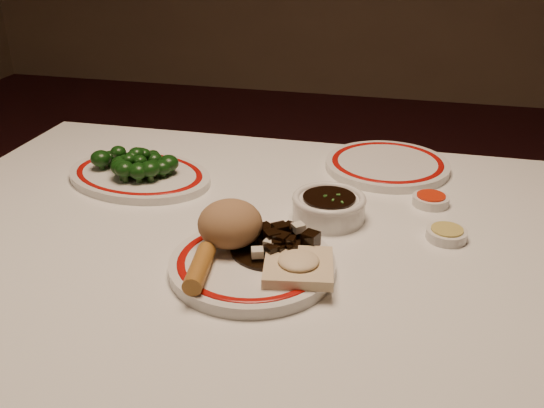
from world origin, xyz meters
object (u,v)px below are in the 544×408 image
at_px(soy_bowl, 329,208).
at_px(broccoli_pile, 135,162).
at_px(main_plate, 252,264).
at_px(stirfry_heap, 278,242).
at_px(broccoli_plate, 139,175).
at_px(fried_wonton, 298,265).
at_px(rice_mound, 230,224).
at_px(dining_table, 252,284).
at_px(spring_roll, 200,268).

bearing_deg(soy_bowl, broccoli_pile, 169.51).
relative_size(main_plate, broccoli_pile, 1.59).
distance_m(stirfry_heap, soy_bowl, 0.15).
bearing_deg(broccoli_plate, fried_wonton, -37.20).
distance_m(rice_mound, broccoli_plate, 0.34).
xyz_separation_m(dining_table, broccoli_pile, (-0.27, 0.16, 0.13)).
distance_m(main_plate, fried_wonton, 0.07).
bearing_deg(stirfry_heap, broccoli_pile, 146.60).
xyz_separation_m(rice_mound, stirfry_heap, (0.07, 0.00, -0.02)).
bearing_deg(dining_table, spring_roll, -99.89).
relative_size(broccoli_plate, soy_bowl, 2.78).
bearing_deg(soy_bowl, stirfry_heap, -109.94).
bearing_deg(dining_table, fried_wonton, -49.08).
height_order(rice_mound, fried_wonton, rice_mound).
height_order(spring_roll, stirfry_heap, stirfry_heap).
height_order(stirfry_heap, broccoli_plate, stirfry_heap).
distance_m(dining_table, main_plate, 0.15).
bearing_deg(broccoli_pile, broccoli_plate, 78.22).
bearing_deg(main_plate, spring_roll, -134.89).
relative_size(main_plate, fried_wonton, 2.56).
xyz_separation_m(main_plate, broccoli_pile, (-0.30, 0.26, 0.03)).
height_order(main_plate, rice_mound, rice_mound).
height_order(rice_mound, soy_bowl, rice_mound).
xyz_separation_m(main_plate, rice_mound, (-0.04, 0.04, 0.04)).
bearing_deg(rice_mound, stirfry_heap, 3.43).
xyz_separation_m(spring_roll, fried_wonton, (0.13, 0.04, -0.00)).
distance_m(main_plate, broccoli_pile, 0.39).
relative_size(rice_mound, fried_wonton, 0.88).
distance_m(dining_table, broccoli_plate, 0.33).
height_order(main_plate, broccoli_plate, main_plate).
relative_size(broccoli_pile, soy_bowl, 1.45).
distance_m(rice_mound, soy_bowl, 0.20).
distance_m(fried_wonton, broccoli_plate, 0.46).
xyz_separation_m(broccoli_plate, soy_bowl, (0.38, -0.08, 0.01)).
bearing_deg(stirfry_heap, rice_mound, -176.57).
bearing_deg(stirfry_heap, fried_wonton, -53.34).
distance_m(dining_table, fried_wonton, 0.20).
bearing_deg(fried_wonton, spring_roll, -161.66).
relative_size(stirfry_heap, broccoli_pile, 0.75).
relative_size(spring_roll, fried_wonton, 0.90).
distance_m(spring_roll, broccoli_plate, 0.40).
height_order(rice_mound, broccoli_pile, rice_mound).
bearing_deg(main_plate, rice_mound, 140.19).
distance_m(main_plate, broccoli_plate, 0.40).
xyz_separation_m(dining_table, rice_mound, (-0.01, -0.06, 0.14)).
height_order(main_plate, broccoli_pile, broccoli_pile).
bearing_deg(stirfry_heap, dining_table, 134.43).
xyz_separation_m(fried_wonton, broccoli_pile, (-0.37, 0.27, 0.01)).
xyz_separation_m(spring_roll, broccoli_plate, (-0.24, 0.32, -0.02)).
relative_size(broccoli_plate, broccoli_pile, 1.91).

